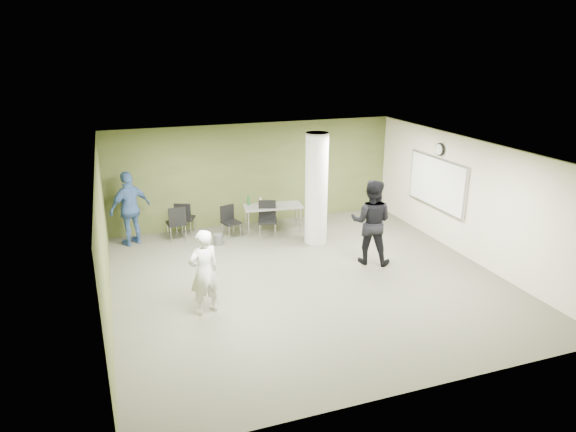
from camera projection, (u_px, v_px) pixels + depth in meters
name	position (u px, v px, depth m)	size (l,w,h in m)	color
floor	(307.00, 279.00, 11.02)	(8.00, 8.00, 0.00)	#504F3F
ceiling	(309.00, 151.00, 10.13)	(8.00, 8.00, 0.00)	white
wall_back	(255.00, 174.00, 14.15)	(8.00, 0.02, 2.80)	#485427
wall_left	(104.00, 241.00, 9.32)	(0.02, 8.00, 2.80)	#485427
wall_right_cream	(470.00, 199.00, 11.83)	(0.02, 8.00, 2.80)	beige
column	(316.00, 189.00, 12.68)	(0.56, 0.56, 2.80)	silver
whiteboard	(436.00, 183.00, 12.85)	(0.05, 2.30, 1.30)	silver
wall_clock	(440.00, 149.00, 12.58)	(0.06, 0.32, 0.32)	black
folding_table	(272.00, 207.00, 13.63)	(1.62, 0.87, 0.98)	gray
wastebasket	(218.00, 240.00, 12.90)	(0.24, 0.24, 0.27)	#4C4C4C
chair_back_left	(184.00, 216.00, 13.40)	(0.59, 0.59, 0.91)	black
chair_back_right	(177.00, 221.00, 13.03)	(0.50, 0.50, 0.92)	black
chair_table_left	(230.00, 219.00, 13.33)	(0.52, 0.52, 0.84)	black
chair_table_right	(267.00, 216.00, 13.30)	(0.59, 0.59, 0.96)	black
woman_white	(204.00, 272.00, 9.42)	(0.60, 0.39, 1.65)	silver
man_black	(371.00, 222.00, 11.60)	(0.95, 0.74, 1.96)	black
man_blue	(130.00, 208.00, 12.70)	(1.10, 0.46, 1.88)	#40629F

